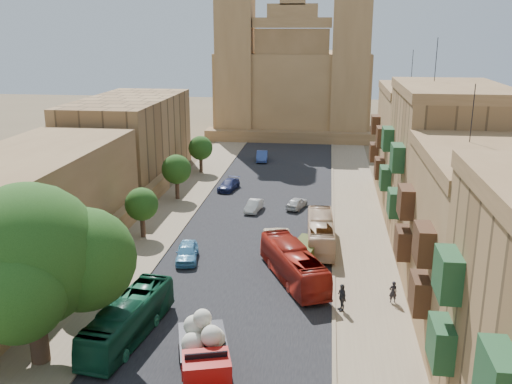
% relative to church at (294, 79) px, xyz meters
% --- Properties ---
extents(road_surface, '(14.00, 140.00, 0.01)m').
position_rel_church_xyz_m(road_surface, '(0.00, -48.61, -9.51)').
color(road_surface, black).
rests_on(road_surface, ground).
extents(sidewalk_east, '(5.00, 140.00, 0.01)m').
position_rel_church_xyz_m(sidewalk_east, '(9.50, -48.61, -9.51)').
color(sidewalk_east, '#837056').
rests_on(sidewalk_east, ground).
extents(sidewalk_west, '(5.00, 140.00, 0.01)m').
position_rel_church_xyz_m(sidewalk_west, '(-9.50, -48.61, -9.51)').
color(sidewalk_west, '#837056').
rests_on(sidewalk_west, ground).
extents(kerb_east, '(0.25, 140.00, 0.12)m').
position_rel_church_xyz_m(kerb_east, '(7.00, -48.61, -9.46)').
color(kerb_east, '#837056').
rests_on(kerb_east, ground).
extents(kerb_west, '(0.25, 140.00, 0.12)m').
position_rel_church_xyz_m(kerb_west, '(-7.00, -48.61, -9.46)').
color(kerb_west, '#837056').
rests_on(kerb_west, ground).
extents(townhouse_b, '(9.00, 14.00, 14.90)m').
position_rel_church_xyz_m(townhouse_b, '(15.95, -67.61, -3.86)').
color(townhouse_b, olive).
rests_on(townhouse_b, ground).
extents(townhouse_c, '(9.00, 14.00, 17.40)m').
position_rel_church_xyz_m(townhouse_c, '(15.95, -53.61, -2.61)').
color(townhouse_c, olive).
rests_on(townhouse_c, ground).
extents(townhouse_d, '(9.00, 14.00, 15.90)m').
position_rel_church_xyz_m(townhouse_d, '(15.95, -39.61, -3.36)').
color(townhouse_d, olive).
rests_on(townhouse_d, ground).
extents(west_wall, '(1.00, 40.00, 1.80)m').
position_rel_church_xyz_m(west_wall, '(-12.50, -58.61, -8.62)').
color(west_wall, olive).
rests_on(west_wall, ground).
extents(west_building_low, '(10.00, 28.00, 8.40)m').
position_rel_church_xyz_m(west_building_low, '(-18.00, -60.61, -5.32)').
color(west_building_low, brown).
rests_on(west_building_low, ground).
extents(west_building_mid, '(10.00, 22.00, 10.00)m').
position_rel_church_xyz_m(west_building_mid, '(-18.00, -34.61, -4.52)').
color(west_building_mid, olive).
rests_on(west_building_mid, ground).
extents(church, '(28.00, 22.50, 36.30)m').
position_rel_church_xyz_m(church, '(0.00, 0.00, 0.00)').
color(church, olive).
rests_on(church, ground).
extents(ficus_tree, '(10.40, 9.56, 10.40)m').
position_rel_church_xyz_m(ficus_tree, '(-9.41, -74.61, -3.37)').
color(ficus_tree, '#3A271D').
rests_on(ficus_tree, ground).
extents(street_tree_a, '(3.58, 3.58, 5.51)m').
position_rel_church_xyz_m(street_tree_a, '(-10.00, -66.61, -5.83)').
color(street_tree_a, '#3A271D').
rests_on(street_tree_a, ground).
extents(street_tree_b, '(2.97, 2.97, 4.57)m').
position_rel_church_xyz_m(street_tree_b, '(-10.00, -54.61, -6.46)').
color(street_tree_b, '#3A271D').
rests_on(street_tree_b, ground).
extents(street_tree_c, '(3.22, 3.22, 4.95)m').
position_rel_church_xyz_m(street_tree_c, '(-10.00, -42.61, -6.20)').
color(street_tree_c, '#3A271D').
rests_on(street_tree_c, ground).
extents(street_tree_d, '(3.12, 3.12, 4.79)m').
position_rel_church_xyz_m(street_tree_d, '(-10.00, -30.61, -6.31)').
color(street_tree_d, '#3A271D').
rests_on(street_tree_d, ground).
extents(red_truck, '(4.19, 7.00, 3.87)m').
position_rel_church_xyz_m(red_truck, '(0.22, -75.67, -7.81)').
color(red_truck, '#AB100D').
rests_on(red_truck, ground).
extents(olive_pickup, '(2.63, 4.36, 1.68)m').
position_rel_church_xyz_m(olive_pickup, '(4.76, -58.61, -8.69)').
color(olive_pickup, '#434D1D').
rests_on(olive_pickup, ground).
extents(bus_green_north, '(3.31, 9.31, 2.54)m').
position_rel_church_xyz_m(bus_green_north, '(-5.36, -71.63, -8.25)').
color(bus_green_north, '#134B31').
rests_on(bus_green_north, ground).
extents(bus_red_east, '(5.87, 9.59, 2.65)m').
position_rel_church_xyz_m(bus_red_east, '(4.00, -62.14, -8.19)').
color(bus_red_east, '#A42115').
rests_on(bus_red_east, ground).
extents(bus_cream_east, '(2.48, 9.24, 2.55)m').
position_rel_church_xyz_m(bus_cream_east, '(5.89, -54.99, -8.24)').
color(bus_cream_east, beige).
rests_on(bus_cream_east, ground).
extents(car_blue_a, '(2.32, 4.38, 1.42)m').
position_rel_church_xyz_m(car_blue_a, '(-4.76, -59.42, -8.81)').
color(car_blue_a, '#4F99C6').
rests_on(car_blue_a, ground).
extents(car_white_a, '(1.72, 3.63, 1.15)m').
position_rel_church_xyz_m(car_white_a, '(-1.06, -45.94, -8.94)').
color(car_white_a, silver).
rests_on(car_white_a, ground).
extents(car_cream, '(3.06, 5.36, 1.41)m').
position_rel_church_xyz_m(car_cream, '(2.17, -55.01, -8.81)').
color(car_cream, '#FFEBC5').
rests_on(car_cream, ground).
extents(car_dkblue, '(2.42, 4.41, 1.21)m').
position_rel_church_xyz_m(car_dkblue, '(-5.00, -38.39, -8.91)').
color(car_dkblue, navy).
rests_on(car_dkblue, ground).
extents(car_white_b, '(2.42, 3.74, 1.19)m').
position_rel_church_xyz_m(car_white_b, '(3.25, -44.46, -8.92)').
color(car_white_b, beige).
rests_on(car_white_b, ground).
extents(car_blue_b, '(1.82, 4.38, 1.41)m').
position_rel_church_xyz_m(car_blue_b, '(-2.89, -23.09, -8.81)').
color(car_blue_b, '#354F9D').
rests_on(car_blue_b, ground).
extents(pedestrian_a, '(0.66, 0.52, 1.58)m').
position_rel_church_xyz_m(pedestrian_a, '(11.00, -64.85, -8.73)').
color(pedestrian_a, black).
rests_on(pedestrian_a, ground).
extents(pedestrian_c, '(0.86, 1.21, 1.91)m').
position_rel_church_xyz_m(pedestrian_c, '(7.50, -66.42, -8.56)').
color(pedestrian_c, '#36363A').
rests_on(pedestrian_c, ground).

